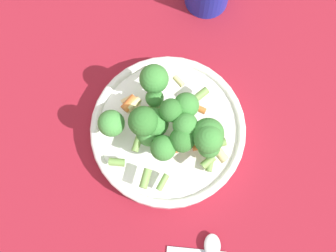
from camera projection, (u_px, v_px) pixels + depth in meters
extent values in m
plane|color=maroon|center=(168.00, 134.00, 0.66)|extent=(3.00, 3.00, 0.00)
cylinder|color=white|center=(168.00, 131.00, 0.64)|extent=(0.25, 0.25, 0.04)
torus|color=white|center=(168.00, 129.00, 0.63)|extent=(0.25, 0.25, 0.01)
cylinder|color=#8CB766|center=(150.00, 137.00, 0.61)|extent=(0.01, 0.01, 0.01)
sphere|color=#479342|center=(149.00, 134.00, 0.59)|extent=(0.04, 0.04, 0.04)
cylinder|color=#8CB766|center=(182.00, 143.00, 0.59)|extent=(0.01, 0.01, 0.02)
sphere|color=#33722D|center=(182.00, 140.00, 0.56)|extent=(0.04, 0.04, 0.04)
cylinder|color=#8CB766|center=(155.00, 102.00, 0.62)|extent=(0.01, 0.01, 0.01)
sphere|color=#3D8438|center=(155.00, 98.00, 0.60)|extent=(0.03, 0.03, 0.03)
cylinder|color=#8CB766|center=(207.00, 136.00, 0.59)|extent=(0.02, 0.02, 0.02)
sphere|color=#3D8438|center=(209.00, 132.00, 0.56)|extent=(0.05, 0.05, 0.05)
cylinder|color=#8CB766|center=(155.00, 86.00, 0.60)|extent=(0.02, 0.02, 0.02)
sphere|color=#3D8438|center=(154.00, 79.00, 0.57)|extent=(0.04, 0.04, 0.04)
cylinder|color=#8CB766|center=(144.00, 126.00, 0.59)|extent=(0.02, 0.02, 0.02)
sphere|color=#33722D|center=(143.00, 121.00, 0.57)|extent=(0.04, 0.04, 0.04)
cylinder|color=#8CB766|center=(163.00, 151.00, 0.59)|extent=(0.01, 0.01, 0.02)
sphere|color=#3D8438|center=(163.00, 148.00, 0.57)|extent=(0.04, 0.04, 0.04)
cylinder|color=#8CB766|center=(208.00, 149.00, 0.58)|extent=(0.01, 0.01, 0.01)
sphere|color=#3D8438|center=(209.00, 147.00, 0.57)|extent=(0.03, 0.03, 0.03)
cylinder|color=#8CB766|center=(154.00, 127.00, 0.61)|extent=(0.02, 0.02, 0.01)
sphere|color=#3D8438|center=(154.00, 123.00, 0.58)|extent=(0.05, 0.05, 0.05)
cylinder|color=#8CB766|center=(207.00, 143.00, 0.58)|extent=(0.02, 0.02, 0.02)
sphere|color=#3D8438|center=(208.00, 139.00, 0.55)|extent=(0.04, 0.04, 0.04)
cylinder|color=#8CB766|center=(171.00, 115.00, 0.59)|extent=(0.01, 0.01, 0.02)
sphere|color=#33722D|center=(171.00, 110.00, 0.56)|extent=(0.03, 0.03, 0.03)
cylinder|color=#8CB766|center=(185.00, 128.00, 0.59)|extent=(0.01, 0.01, 0.02)
sphere|color=#3D8438|center=(186.00, 123.00, 0.56)|extent=(0.04, 0.04, 0.04)
cylinder|color=#8CB766|center=(185.00, 110.00, 0.60)|extent=(0.01, 0.01, 0.02)
sphere|color=#3D8438|center=(186.00, 105.00, 0.57)|extent=(0.04, 0.04, 0.04)
cylinder|color=#8CB766|center=(113.00, 127.00, 0.61)|extent=(0.01, 0.01, 0.02)
sphere|color=#479342|center=(111.00, 123.00, 0.58)|extent=(0.04, 0.04, 0.04)
cylinder|color=beige|center=(220.00, 154.00, 0.58)|extent=(0.03, 0.02, 0.01)
cylinder|color=#729E4C|center=(137.00, 143.00, 0.59)|extent=(0.01, 0.03, 0.01)
cylinder|color=beige|center=(179.00, 81.00, 0.61)|extent=(0.02, 0.02, 0.01)
cylinder|color=#729E4C|center=(201.00, 94.00, 0.61)|extent=(0.02, 0.03, 0.01)
cylinder|color=beige|center=(128.00, 99.00, 0.61)|extent=(0.02, 0.02, 0.01)
cylinder|color=orange|center=(179.00, 147.00, 0.58)|extent=(0.03, 0.02, 0.01)
cylinder|color=beige|center=(187.00, 144.00, 0.60)|extent=(0.02, 0.02, 0.01)
cylinder|color=#729E4C|center=(210.00, 162.00, 0.60)|extent=(0.02, 0.03, 0.01)
cylinder|color=#729E4C|center=(117.00, 162.00, 0.60)|extent=(0.03, 0.02, 0.01)
cylinder|color=#729E4C|center=(219.00, 141.00, 0.59)|extent=(0.03, 0.02, 0.01)
cylinder|color=orange|center=(129.00, 103.00, 0.60)|extent=(0.02, 0.03, 0.01)
cylinder|color=orange|center=(200.00, 109.00, 0.62)|extent=(0.02, 0.01, 0.01)
cylinder|color=#729E4C|center=(149.00, 73.00, 0.63)|extent=(0.02, 0.03, 0.01)
cylinder|color=#729E4C|center=(204.00, 139.00, 0.60)|extent=(0.02, 0.03, 0.01)
cylinder|color=beige|center=(134.00, 103.00, 0.60)|extent=(0.02, 0.03, 0.01)
cylinder|color=orange|center=(201.00, 146.00, 0.60)|extent=(0.03, 0.02, 0.01)
cylinder|color=beige|center=(134.00, 108.00, 0.61)|extent=(0.03, 0.02, 0.01)
cylinder|color=#729E4C|center=(163.00, 182.00, 0.59)|extent=(0.01, 0.03, 0.01)
cylinder|color=#729E4C|center=(208.00, 162.00, 0.58)|extent=(0.02, 0.02, 0.01)
cylinder|color=#729E4C|center=(156.00, 105.00, 0.62)|extent=(0.02, 0.02, 0.01)
cylinder|color=#729E4C|center=(146.00, 179.00, 0.58)|extent=(0.02, 0.03, 0.01)
ellipsoid|color=silver|center=(212.00, 246.00, 0.61)|extent=(0.04, 0.04, 0.01)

